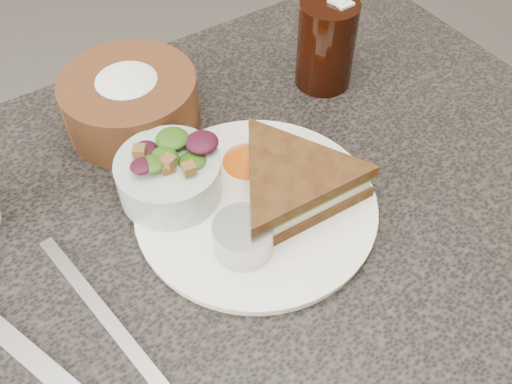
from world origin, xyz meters
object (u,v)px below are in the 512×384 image
object	(u,v)px
bread_basket	(129,94)
cola_glass	(327,40)
dinner_plate	(256,207)
salad_bowl	(169,171)
dressing_ramekin	(243,237)
sandwich	(292,183)

from	to	relation	value
bread_basket	cola_glass	world-z (taller)	cola_glass
dinner_plate	cola_glass	size ratio (longest dim) A/B	2.03
salad_bowl	dressing_ramekin	size ratio (longest dim) A/B	1.85
dinner_plate	dressing_ramekin	world-z (taller)	dressing_ramekin
bread_basket	dressing_ramekin	bearing A→B (deg)	-87.81
cola_glass	sandwich	bearing A→B (deg)	-136.20
dinner_plate	bread_basket	xyz separation A→B (m)	(-0.05, 0.20, 0.04)
sandwich	dressing_ramekin	size ratio (longest dim) A/B	2.95
sandwich	salad_bowl	distance (m)	0.13
sandwich	bread_basket	xyz separation A→B (m)	(-0.09, 0.21, 0.01)
dinner_plate	salad_bowl	distance (m)	0.10
bread_basket	dinner_plate	bearing A→B (deg)	-75.47
dinner_plate	cola_glass	bearing A→B (deg)	35.28
salad_bowl	bread_basket	xyz separation A→B (m)	(0.02, 0.13, 0.00)
salad_bowl	cola_glass	bearing A→B (deg)	15.66
cola_glass	dinner_plate	bearing A→B (deg)	-144.72
dressing_ramekin	salad_bowl	bearing A→B (deg)	103.76
sandwich	cola_glass	world-z (taller)	cola_glass
sandwich	cola_glass	xyz separation A→B (m)	(0.16, 0.15, 0.03)
salad_bowl	dinner_plate	bearing A→B (deg)	-43.32
dinner_plate	salad_bowl	size ratio (longest dim) A/B	2.30
dinner_plate	dressing_ramekin	size ratio (longest dim) A/B	4.26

